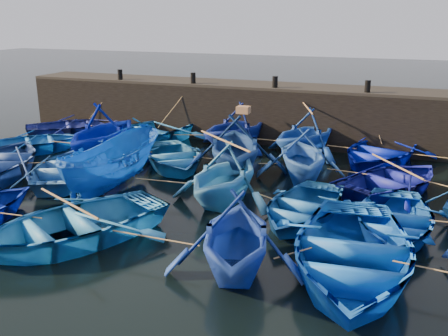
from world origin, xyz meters
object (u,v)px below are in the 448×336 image
(boat_13, at_px, (0,161))
(boat_0, at_px, (75,126))
(wooden_crate, at_px, (243,110))
(boat_8, at_px, (173,157))

(boat_13, bearing_deg, boat_0, -97.74)
(boat_0, bearing_deg, wooden_crate, -150.15)
(boat_0, xyz_separation_m, boat_8, (7.03, -3.27, -0.01))
(boat_13, bearing_deg, boat_8, -171.77)
(boat_0, xyz_separation_m, wooden_crate, (9.91, -3.28, 2.02))
(boat_8, distance_m, wooden_crate, 3.53)
(boat_8, height_order, wooden_crate, wooden_crate)
(boat_13, xyz_separation_m, wooden_crate, (8.46, 3.06, 1.95))
(boat_13, distance_m, wooden_crate, 9.21)
(boat_13, bearing_deg, wooden_crate, 179.28)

